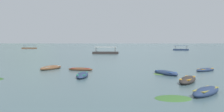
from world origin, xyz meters
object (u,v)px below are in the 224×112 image
(rowboat_4, at_px, (51,68))
(ferry_0, at_px, (106,53))
(ferry_2, at_px, (29,48))
(rowboat_8, at_px, (82,75))
(rowboat_5, at_px, (81,69))
(rowboat_0, at_px, (188,80))
(rowboat_2, at_px, (205,70))
(rowboat_6, at_px, (206,92))
(ferry_1, at_px, (181,49))
(rowboat_1, at_px, (166,73))

(rowboat_4, height_order, ferry_0, ferry_0)
(ferry_2, bearing_deg, rowboat_8, -67.59)
(rowboat_5, relative_size, rowboat_8, 0.80)
(rowboat_0, bearing_deg, rowboat_2, 62.57)
(rowboat_6, bearing_deg, rowboat_2, 71.34)
(rowboat_4, bearing_deg, rowboat_2, -4.75)
(rowboat_8, bearing_deg, rowboat_2, 20.76)
(rowboat_5, bearing_deg, rowboat_6, -52.88)
(rowboat_4, relative_size, ferry_0, 0.53)
(rowboat_0, distance_m, rowboat_4, 20.09)
(rowboat_6, distance_m, ferry_2, 146.40)
(ferry_1, bearing_deg, rowboat_8, -109.94)
(rowboat_4, bearing_deg, rowboat_8, -53.71)
(rowboat_1, height_order, rowboat_5, rowboat_1)
(rowboat_2, height_order, ferry_1, ferry_1)
(rowboat_4, xyz_separation_m, rowboat_6, (16.36, -17.09, 0.00))
(rowboat_1, bearing_deg, ferry_1, 75.16)
(rowboat_1, bearing_deg, rowboat_8, -167.17)
(rowboat_0, bearing_deg, ferry_2, 115.91)
(rowboat_4, height_order, ferry_2, ferry_2)
(rowboat_2, height_order, rowboat_5, rowboat_2)
(rowboat_1, relative_size, ferry_1, 0.54)
(ferry_0, height_order, ferry_1, same)
(rowboat_8, distance_m, ferry_2, 133.60)
(rowboat_1, xyz_separation_m, rowboat_5, (-10.99, 4.10, -0.04))
(rowboat_1, xyz_separation_m, rowboat_8, (-9.80, -2.23, -0.01))
(rowboat_6, distance_m, rowboat_8, 14.14)
(ferry_2, bearing_deg, rowboat_5, -67.00)
(rowboat_0, height_order, rowboat_1, rowboat_0)
(ferry_1, height_order, ferry_2, same)
(ferry_1, bearing_deg, ferry_2, 160.99)
(rowboat_4, bearing_deg, rowboat_0, -34.52)
(rowboat_1, bearing_deg, ferry_2, 116.60)
(rowboat_6, bearing_deg, rowboat_1, 94.20)
(rowboat_0, distance_m, rowboat_8, 11.42)
(rowboat_2, distance_m, ferry_0, 53.14)
(rowboat_2, distance_m, ferry_2, 135.15)
(rowboat_1, relative_size, ferry_2, 0.47)
(rowboat_6, relative_size, rowboat_8, 0.83)
(rowboat_2, bearing_deg, rowboat_0, -117.43)
(ferry_0, height_order, ferry_2, same)
(rowboat_5, distance_m, rowboat_6, 19.62)
(ferry_2, bearing_deg, rowboat_6, -65.13)
(rowboat_0, relative_size, rowboat_1, 1.09)
(rowboat_4, distance_m, ferry_1, 95.17)
(rowboat_5, height_order, rowboat_8, rowboat_8)
(rowboat_4, relative_size, ferry_1, 0.60)
(rowboat_0, height_order, ferry_0, ferry_0)
(rowboat_5, xyz_separation_m, ferry_2, (-49.73, 117.18, 0.29))
(ferry_2, bearing_deg, rowboat_2, -60.41)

